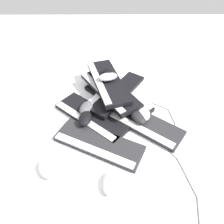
{
  "coord_description": "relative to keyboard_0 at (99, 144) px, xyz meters",
  "views": [
    {
      "loc": [
        0.78,
        0.03,
        0.87
      ],
      "look_at": [
        -0.06,
        0.03,
        0.06
      ],
      "focal_mm": 35.0,
      "sensor_mm": 36.0,
      "label": 1
    }
  ],
  "objects": [
    {
      "name": "mouse_4",
      "position": [
        -0.15,
        0.2,
        0.04
      ],
      "size": [
        0.13,
        0.11,
        0.04
      ],
      "primitive_type": "ellipsoid",
      "rotation": [
        0.0,
        0.0,
        0.45
      ],
      "color": "black",
      "rests_on": "keyboard_1"
    },
    {
      "name": "mouse_6",
      "position": [
        -0.14,
        -0.08,
        0.04
      ],
      "size": [
        0.12,
        0.08,
        0.04
      ],
      "primitive_type": "ellipsoid",
      "rotation": [
        0.0,
        0.0,
        2.99
      ],
      "color": "black",
      "rests_on": "keyboard_3"
    },
    {
      "name": "mouse_1",
      "position": [
        -0.22,
        -0.07,
        0.04
      ],
      "size": [
        0.13,
        0.1,
        0.04
      ],
      "primitive_type": "ellipsoid",
      "rotation": [
        0.0,
        0.0,
        5.87
      ],
      "color": "#4C4C51",
      "rests_on": "keyboard_3"
    },
    {
      "name": "mouse_5",
      "position": [
        -0.18,
        0.24,
        0.04
      ],
      "size": [
        0.12,
        0.08,
        0.04
      ],
      "primitive_type": "ellipsoid",
      "rotation": [
        0.0,
        0.0,
        0.09
      ],
      "color": "silver",
      "rests_on": "keyboard_1"
    },
    {
      "name": "keyboard_0",
      "position": [
        0.0,
        0.0,
        0.0
      ],
      "size": [
        0.33,
        0.46,
        0.03
      ],
      "color": "#232326",
      "rests_on": "ground"
    },
    {
      "name": "keyboard_5",
      "position": [
        -0.35,
        0.05,
        0.06
      ],
      "size": [
        0.45,
        0.37,
        0.03
      ],
      "color": "black",
      "rests_on": "keyboard_4"
    },
    {
      "name": "keyboard_6",
      "position": [
        -0.39,
        0.04,
        0.09
      ],
      "size": [
        0.46,
        0.27,
        0.03
      ],
      "color": "black",
      "rests_on": "keyboard_5"
    },
    {
      "name": "keyboard_4",
      "position": [
        -0.37,
        0.09,
        0.03
      ],
      "size": [
        0.45,
        0.37,
        0.03
      ],
      "color": "black",
      "rests_on": "keyboard_2"
    },
    {
      "name": "cable_1",
      "position": [
        0.01,
        0.38,
        -0.01
      ],
      "size": [
        0.69,
        0.11,
        0.01
      ],
      "color": "#59595B",
      "rests_on": "ground"
    },
    {
      "name": "mouse_3",
      "position": [
        0.14,
        -0.23,
        0.01
      ],
      "size": [
        0.13,
        0.11,
        0.04
      ],
      "primitive_type": "ellipsoid",
      "rotation": [
        0.0,
        0.0,
        3.69
      ],
      "color": "#B7B7BC",
      "rests_on": "ground"
    },
    {
      "name": "mouse_2",
      "position": [
        -0.39,
        0.04,
        0.13
      ],
      "size": [
        0.1,
        0.12,
        0.04
      ],
      "primitive_type": "ellipsoid",
      "rotation": [
        0.0,
        0.0,
        1.87
      ],
      "color": "#B7B7BC",
      "rests_on": "keyboard_6"
    },
    {
      "name": "ground_plane",
      "position": [
        -0.12,
        0.03,
        -0.01
      ],
      "size": [
        3.2,
        3.2,
        0.0
      ],
      "primitive_type": "plane",
      "color": "white"
    },
    {
      "name": "cable_0",
      "position": [
        -0.24,
        0.11,
        -0.01
      ],
      "size": [
        0.65,
        0.2,
        0.01
      ],
      "color": "black",
      "rests_on": "ground"
    },
    {
      "name": "keyboard_3",
      "position": [
        -0.19,
        -0.05,
        0.0
      ],
      "size": [
        0.4,
        0.43,
        0.03
      ],
      "color": "black",
      "rests_on": "ground"
    },
    {
      "name": "keyboard_1",
      "position": [
        -0.14,
        0.23,
        0.0
      ],
      "size": [
        0.38,
        0.44,
        0.03
      ],
      "color": "#232326",
      "rests_on": "ground"
    },
    {
      "name": "keyboard_2",
      "position": [
        -0.34,
        0.1,
        0.0
      ],
      "size": [
        0.41,
        0.42,
        0.03
      ],
      "color": "black",
      "rests_on": "ground"
    },
    {
      "name": "mouse_0",
      "position": [
        -0.42,
        0.05,
        0.13
      ],
      "size": [
        0.12,
        0.08,
        0.04
      ],
      "primitive_type": "ellipsoid",
      "rotation": [
        0.0,
        0.0,
        0.09
      ],
      "color": "black",
      "rests_on": "keyboard_6"
    },
    {
      "name": "mouse_7",
      "position": [
        0.21,
        0.05,
        0.01
      ],
      "size": [
        0.12,
        0.08,
        0.04
      ],
      "primitive_type": "ellipsoid",
      "rotation": [
        0.0,
        0.0,
        6.19
      ],
      "color": "#B7B7BC",
      "rests_on": "ground"
    }
  ]
}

